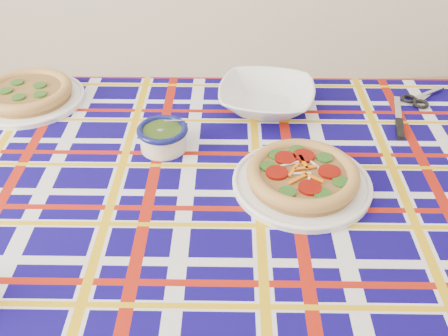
{
  "coord_description": "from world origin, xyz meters",
  "views": [
    {
      "loc": [
        0.15,
        -0.9,
        1.53
      ],
      "look_at": [
        0.22,
        0.05,
        0.8
      ],
      "focal_mm": 40.0,
      "sensor_mm": 36.0,
      "label": 1
    }
  ],
  "objects_px": {
    "dining_table": "(223,204)",
    "main_focaccia_plate": "(303,175)",
    "serving_bowl": "(266,97)",
    "pesto_bowl": "(163,135)"
  },
  "relations": [
    {
      "from": "main_focaccia_plate",
      "to": "serving_bowl",
      "type": "bearing_deg",
      "value": 95.11
    },
    {
      "from": "dining_table",
      "to": "serving_bowl",
      "type": "xyz_separation_m",
      "value": [
        0.15,
        0.33,
        0.11
      ]
    },
    {
      "from": "dining_table",
      "to": "main_focaccia_plate",
      "type": "xyz_separation_m",
      "value": [
        0.18,
        -0.04,
        0.11
      ]
    },
    {
      "from": "pesto_bowl",
      "to": "serving_bowl",
      "type": "bearing_deg",
      "value": 32.17
    },
    {
      "from": "dining_table",
      "to": "main_focaccia_plate",
      "type": "distance_m",
      "value": 0.22
    },
    {
      "from": "dining_table",
      "to": "main_focaccia_plate",
      "type": "bearing_deg",
      "value": -6.67
    },
    {
      "from": "main_focaccia_plate",
      "to": "serving_bowl",
      "type": "relative_size",
      "value": 1.22
    },
    {
      "from": "dining_table",
      "to": "pesto_bowl",
      "type": "relative_size",
      "value": 13.28
    },
    {
      "from": "dining_table",
      "to": "pesto_bowl",
      "type": "distance_m",
      "value": 0.23
    },
    {
      "from": "main_focaccia_plate",
      "to": "dining_table",
      "type": "bearing_deg",
      "value": 168.17
    }
  ]
}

